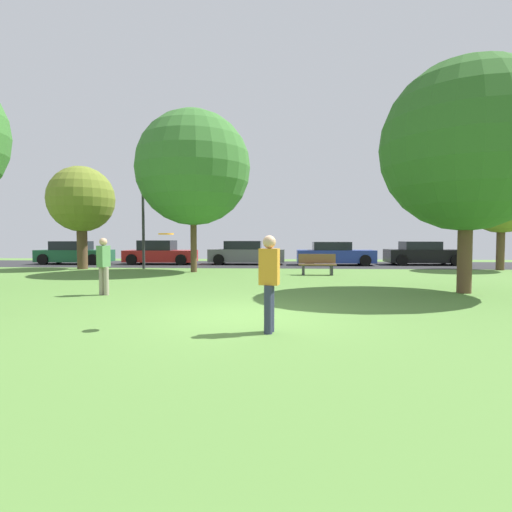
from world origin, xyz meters
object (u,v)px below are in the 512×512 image
Objects in this scene: oak_tree_left at (81,200)px; person_bystander at (104,264)px; parked_car_grey at (246,253)px; person_catcher at (269,279)px; parked_car_black at (423,254)px; parked_car_green at (74,254)px; parked_car_red at (160,253)px; oak_tree_right at (193,168)px; birch_tree_lone at (502,199)px; street_lamp_post at (143,225)px; frisbee_disc at (166,234)px; oak_tree_center at (467,146)px; parked_car_blue at (334,254)px; park_bench at (317,264)px.

oak_tree_left reaches higher than person_bystander.
parked_car_grey is (8.05, 4.18, -2.88)m from oak_tree_left.
person_catcher is at bearing -52.98° from oak_tree_left.
parked_car_grey is at bearing -178.77° from parked_car_black.
parked_car_green is 10.48m from parked_car_grey.
parked_car_red is at bearing 3.18° from parked_car_green.
oak_tree_right is 14.35m from parked_car_black.
birch_tree_lone is 17.96m from street_lamp_post.
frisbee_disc is at bearing -69.12° from street_lamp_post.
person_catcher is at bearing -136.06° from oak_tree_center.
parked_car_blue is (5.14, 16.79, -1.04)m from frisbee_disc.
parked_car_red is at bearing 107.47° from frisbee_disc.
person_bystander is 13.55m from parked_car_grey.
park_bench is at bearing -11.42° from oak_tree_right.
parked_car_black is 16.04m from street_lamp_post.
birch_tree_lone is at bearing -117.54° from person_catcher.
birch_tree_lone is 1.25× the size of parked_car_red.
birch_tree_lone is at bearing -160.83° from park_bench.
oak_tree_right is at bearing -172.04° from birch_tree_lone.
oak_tree_left is 3.27× the size of park_bench.
person_catcher is 5.07× the size of frisbee_disc.
parked_car_black is (10.47, 0.22, -0.01)m from parked_car_grey.
parked_car_grey is at bearing 90.33° from frisbee_disc.
park_bench is at bearing -36.45° from parked_car_red.
parked_car_green is at bearing -176.82° from parked_car_red.
oak_tree_center reaches higher than frisbee_disc.
person_bystander is 18.93m from parked_car_black.
park_bench is (-3.78, 5.42, -3.76)m from oak_tree_center.
frisbee_disc is 17.13m from parked_car_grey.
street_lamp_post is (-8.63, 2.86, 1.79)m from park_bench.
person_bystander is at bearing -148.28° from birch_tree_lone.
person_bystander reaches higher than parked_car_red.
parked_car_grey is at bearing 2.36° from parked_car_green.
oak_tree_center is 12.57m from parked_car_blue.
frisbee_disc is 0.07× the size of street_lamp_post.
birch_tree_lone is at bearing -7.48° from parked_car_green.
frisbee_disc is 0.08× the size of parked_car_red.
oak_tree_center is at bearing 33.90° from frisbee_disc.
oak_tree_center is 1.55× the size of parked_car_green.
oak_tree_right is at bearing -11.42° from park_bench.
oak_tree_left is 16.84m from person_catcher.
parked_car_grey is (-7.46, 12.15, -3.57)m from oak_tree_center.
birch_tree_lone is at bearing -22.47° from parked_car_blue.
street_lamp_post is at bearing -85.57° from parked_car_red.
parked_car_blue is (8.05, 12.94, -0.25)m from person_bystander.
frisbee_disc is 0.08× the size of parked_car_green.
oak_tree_right is at bearing -31.23° from parked_car_green.
street_lamp_post is at bearing 110.88° from frisbee_disc.
parked_car_blue is at bearing -90.11° from person_catcher.
oak_tree_center is 1.48× the size of parked_car_grey.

